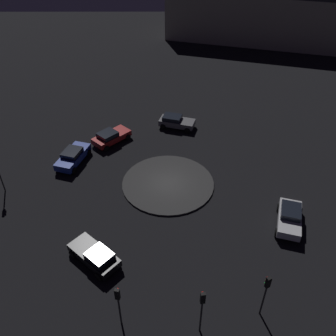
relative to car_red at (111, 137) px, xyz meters
The scene contains 11 objects.
ground_plane 9.54m from the car_red, 138.66° to the right, with size 117.38×117.38×0.00m, color black.
roundabout_island 9.54m from the car_red, 138.66° to the right, with size 8.78×8.78×0.16m, color #383838.
car_red is the anchor object (origin of this frame).
car_black 16.29m from the car_red, behind, with size 4.16×4.38×1.41m.
car_grey 7.91m from the car_red, 66.31° to the right, with size 2.94×4.38×1.43m.
car_white 20.60m from the car_red, 127.07° to the right, with size 4.53×3.03×1.53m.
car_blue 5.04m from the car_red, 137.34° to the left, with size 4.84×3.12×1.51m.
traffic_light_west 23.34m from the car_red, 159.10° to the right, with size 0.37×0.33×4.10m.
traffic_light_west_near 21.51m from the car_red, behind, with size 0.38×0.34×3.71m.
traffic_light_southwest 24.08m from the car_red, 148.88° to the right, with size 0.39×0.36×3.94m.
store_building 41.98m from the car_red, 33.86° to the right, with size 21.15×34.96×8.90m.
Camera 1 is at (-26.89, 0.07, 22.99)m, focal length 39.43 mm.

